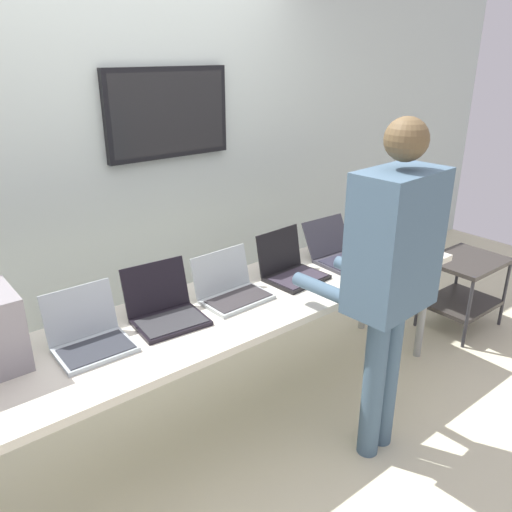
{
  "coord_description": "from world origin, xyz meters",
  "views": [
    {
      "loc": [
        -1.47,
        -1.95,
        1.99
      ],
      "look_at": [
        0.08,
        -0.03,
        1.0
      ],
      "focal_mm": 36.31,
      "sensor_mm": 36.0,
      "label": 1
    }
  ],
  "objects": [
    {
      "name": "laptop_station_4",
      "position": [
        0.82,
        0.06,
        0.82
      ],
      "size": [
        0.35,
        0.36,
        0.23
      ],
      "color": "#383740",
      "rests_on": "workbench"
    },
    {
      "name": "ground",
      "position": [
        0.0,
        0.0,
        -0.02
      ],
      "size": [
        8.0,
        8.0,
        0.04
      ],
      "primitive_type": "cube",
      "color": "beige"
    },
    {
      "name": "laptop_station_1",
      "position": [
        -0.41,
        0.06,
        0.82
      ],
      "size": [
        0.36,
        0.34,
        0.26
      ],
      "color": "black",
      "rests_on": "workbench"
    },
    {
      "name": "laptop_station_2",
      "position": [
        -0.02,
        0.05,
        0.82
      ],
      "size": [
        0.36,
        0.29,
        0.23
      ],
      "color": "#ADB5B4",
      "rests_on": "workbench"
    },
    {
      "name": "laptop_station_0",
      "position": [
        -0.8,
        0.05,
        0.82
      ],
      "size": [
        0.32,
        0.31,
        0.25
      ],
      "color": "#A9B4B8",
      "rests_on": "workbench"
    },
    {
      "name": "workbench",
      "position": [
        0.0,
        0.0,
        0.71
      ],
      "size": [
        2.9,
        0.7,
        0.76
      ],
      "color": "beige",
      "rests_on": "ground"
    },
    {
      "name": "laptop_station_3",
      "position": [
        0.4,
        0.05,
        0.82
      ],
      "size": [
        0.34,
        0.32,
        0.26
      ],
      "color": "black",
      "rests_on": "workbench"
    },
    {
      "name": "person",
      "position": [
        0.41,
        -0.62,
        1.05
      ],
      "size": [
        0.46,
        0.61,
        1.73
      ],
      "color": "#445E73",
      "rests_on": "ground"
    },
    {
      "name": "back_wall",
      "position": [
        0.01,
        1.13,
        1.25
      ],
      "size": [
        8.0,
        0.11,
        2.48
      ],
      "color": "silver",
      "rests_on": "ground"
    },
    {
      "name": "laptop_station_5",
      "position": [
        1.21,
        0.07,
        0.82
      ],
      "size": [
        0.31,
        0.31,
        0.25
      ],
      "color": "#23282D",
      "rests_on": "workbench"
    },
    {
      "name": "coffee_mug",
      "position": [
        0.86,
        -0.25,
        0.8
      ],
      "size": [
        0.08,
        0.08,
        0.08
      ],
      "color": "white",
      "rests_on": "workbench"
    },
    {
      "name": "storage_cart",
      "position": [
        1.96,
        -0.19,
        0.37
      ],
      "size": [
        0.56,
        0.44,
        0.55
      ],
      "color": "#35302D",
      "rests_on": "ground"
    }
  ]
}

